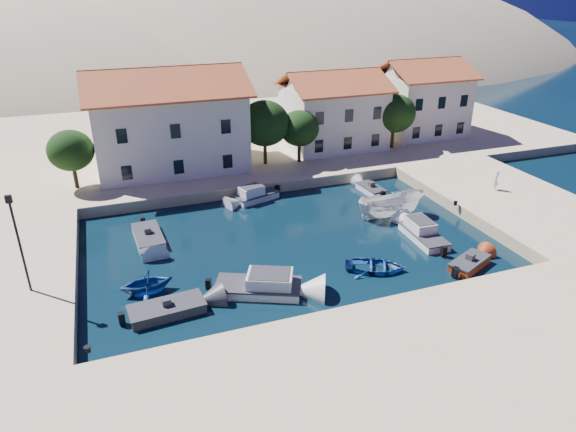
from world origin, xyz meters
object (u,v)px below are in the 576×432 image
Objects in this scene: building_left at (168,118)px; building_mid at (333,108)px; building_right at (422,96)px; lamppost at (17,235)px; boat_east at (390,217)px; rowboat_south at (375,270)px; pedestrian at (496,180)px; cabin_cruiser_east at (424,234)px; cabin_cruiser_south at (258,286)px.

building_mid is at bearing 3.18° from building_left.
building_right reaches higher than lamppost.
building_left is 2.50× the size of boat_east.
lamppost reaches higher than rowboat_south.
boat_east is 10.71m from pedestrian.
building_right is 32.82m from rowboat_south.
cabin_cruiser_east is (27.31, -0.85, -4.28)m from lamppost.
boat_east is (5.41, 7.29, 0.00)m from rowboat_south.
building_right is at bearing 4.76° from building_mid.
rowboat_south is (-7.84, -24.57, -5.22)m from building_mid.
boat_east is at bearing -128.31° from building_right.
cabin_cruiser_east is (15.81, -20.85, -5.46)m from building_left.
cabin_cruiser_south is at bearing -16.70° from pedestrian.
lamppost is (-29.50, -21.00, -0.47)m from building_mid.
pedestrian reaches higher than boat_east.
building_mid reaches higher than lamppost.
building_left is at bearing 118.75° from cabin_cruiser_south.
rowboat_south is (-19.84, -25.57, -5.47)m from building_right.
lamppost is at bearing 107.50° from rowboat_south.
building_right is at bearing -10.96° from rowboat_south.
rowboat_south is 2.30× the size of pedestrian.
boat_east is at bearing 51.85° from cabin_cruiser_south.
cabin_cruiser_south is 14.22m from cabin_cruiser_east.
cabin_cruiser_south is (13.33, -3.45, -4.28)m from lamppost.
cabin_cruiser_east is (-14.19, -22.85, -5.00)m from building_right.
cabin_cruiser_south is at bearing -137.91° from building_right.
building_mid is 5.89× the size of pedestrian.
boat_east is at bearing -33.25° from pedestrian.
boat_east is at bearing -98.03° from building_mid.
building_mid is 1.79× the size of boat_east.
lamppost is 37.90m from pedestrian.
cabin_cruiser_east reaches higher than rowboat_south.
building_left reaches higher than building_mid.
pedestrian is (-3.89, -18.31, -3.58)m from building_right.
building_right is 27.35m from cabin_cruiser_east.
building_right is 1.98× the size of cabin_cruiser_east.
building_left is 2.36× the size of lamppost.
pedestrian is at bearing -64.90° from building_mid.
boat_east is at bearing -46.29° from building_left.
rowboat_south is at bearing 118.63° from cabin_cruiser_east.
building_right reaches higher than rowboat_south.
rowboat_south is 9.08m from boat_east.
cabin_cruiser_east is at bearing 34.82° from cabin_cruiser_south.
cabin_cruiser_east is 2.67× the size of pedestrian.
pedestrian is (10.29, 4.54, 1.42)m from cabin_cruiser_east.
cabin_cruiser_south is 1.24× the size of cabin_cruiser_east.
building_left reaches higher than building_right.
building_left is at bearing 60.10° from lamppost.
building_right is at bearing 3.81° from building_left.
cabin_cruiser_south is 15.50m from boat_east.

